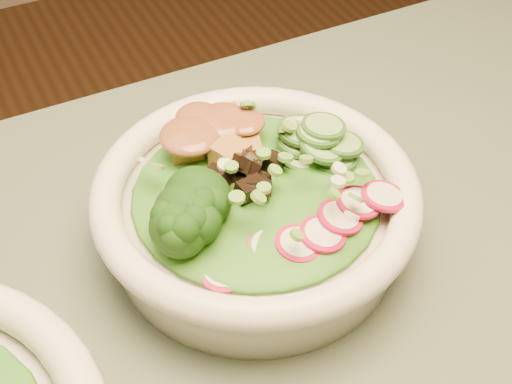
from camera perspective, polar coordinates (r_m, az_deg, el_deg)
salad_bowl at (r=0.54m, az=0.00°, el=-1.41°), size 0.25×0.25×0.07m
lettuce_bed at (r=0.53m, az=0.00°, el=0.08°), size 0.19×0.19×0.02m
broccoli_florets at (r=0.49m, az=-4.70°, el=-2.06°), size 0.09×0.09×0.04m
radish_slices at (r=0.50m, az=5.02°, el=-3.08°), size 0.11×0.08×0.02m
cucumber_slices at (r=0.55m, az=4.61°, el=3.75°), size 0.08×0.08×0.03m
mushroom_heap at (r=0.52m, az=-0.83°, el=1.65°), size 0.08×0.08×0.04m
tofu_cubes at (r=0.55m, az=-3.98°, el=3.97°), size 0.10×0.08×0.03m
peanut_sauce at (r=0.55m, az=-4.04°, el=4.92°), size 0.06×0.05×0.01m
scallion_garnish at (r=0.51m, az=0.00°, el=1.79°), size 0.18×0.18×0.02m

